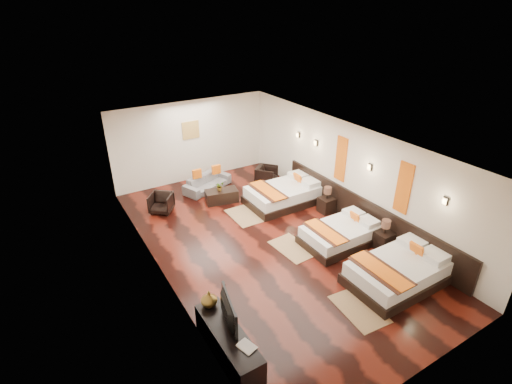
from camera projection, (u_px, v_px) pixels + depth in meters
floor at (265, 242)px, 10.23m from camera, size 5.50×9.50×0.01m
ceiling at (266, 142)px, 8.97m from camera, size 5.50×9.50×0.01m
back_wall at (191, 141)px, 13.23m from camera, size 5.50×0.01×2.80m
left_wall at (159, 225)px, 8.33m from camera, size 0.01×9.50×2.80m
right_wall at (348, 172)px, 10.88m from camera, size 0.01×9.50×2.80m
headboard_panel at (363, 214)px, 10.67m from camera, size 0.08×6.60×0.90m
bed_near at (399, 271)px, 8.66m from camera, size 2.26×1.42×0.86m
bed_mid at (341, 234)px, 10.11m from camera, size 2.00×1.26×0.76m
bed_far at (284, 194)px, 12.07m from camera, size 2.29×1.44×0.87m
nightstand_a at (383, 238)px, 9.86m from camera, size 0.42×0.42×0.83m
nightstand_b at (327, 203)px, 11.55m from camera, size 0.42×0.42×0.83m
jute_mat_near at (359, 309)px, 8.01m from camera, size 0.85×1.26×0.01m
jute_mat_mid at (293, 248)px, 9.97m from camera, size 0.83×1.25×0.01m
jute_mat_far at (244, 216)px, 11.46m from camera, size 0.76×1.21×0.01m
tv_console at (228, 343)px, 6.89m from camera, size 0.50×1.80×0.55m
tv at (224, 311)px, 6.83m from camera, size 0.34×0.96×0.55m
book at (242, 351)px, 6.38m from camera, size 0.31×0.37×0.03m
figurine at (209, 299)px, 7.27m from camera, size 0.34×0.34×0.33m
sofa at (207, 182)px, 12.95m from camera, size 1.82×1.22×0.50m
armchair_left at (161, 203)px, 11.56m from camera, size 0.90×0.90×0.59m
armchair_right at (267, 175)px, 13.35m from camera, size 0.94×0.94×0.62m
coffee_table at (222, 196)px, 12.17m from camera, size 1.08×0.71×0.40m
table_plant at (220, 186)px, 12.02m from camera, size 0.32×0.30×0.29m
orange_panel_a at (404, 188)px, 9.28m from camera, size 0.04×0.40×1.30m
orange_panel_b at (341, 159)px, 10.96m from camera, size 0.04×0.40×1.30m
sconce_near at (445, 201)px, 8.36m from camera, size 0.07×0.12×0.18m
sconce_mid at (370, 167)px, 10.04m from camera, size 0.07×0.12×0.18m
sconce_far at (316, 143)px, 11.72m from camera, size 0.07×0.12×0.18m
sconce_lounge at (298, 135)px, 12.41m from camera, size 0.07×0.12×0.18m
gold_artwork at (191, 130)px, 13.03m from camera, size 0.60×0.04×0.60m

